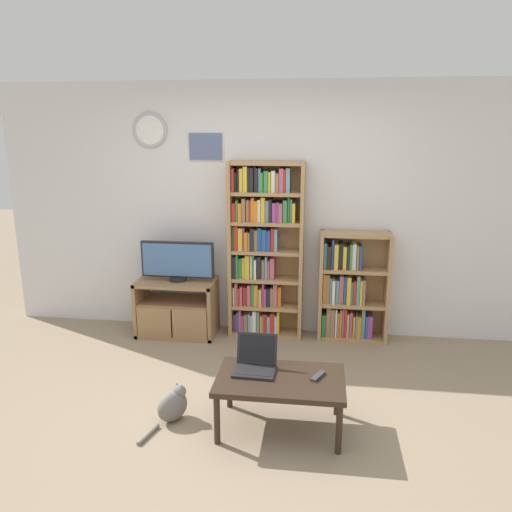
% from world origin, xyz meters
% --- Properties ---
extents(ground_plane, '(18.00, 18.00, 0.00)m').
position_xyz_m(ground_plane, '(0.00, 0.00, 0.00)').
color(ground_plane, gray).
extents(wall_back, '(5.61, 0.09, 2.60)m').
position_xyz_m(wall_back, '(-0.01, 1.83, 1.31)').
color(wall_back, silver).
rests_on(wall_back, ground_plane).
extents(tv_stand, '(0.82, 0.45, 0.59)m').
position_xyz_m(tv_stand, '(-0.90, 1.54, 0.30)').
color(tv_stand, '#9E754C').
rests_on(tv_stand, ground_plane).
extents(television, '(0.76, 0.18, 0.42)m').
position_xyz_m(television, '(-0.87, 1.55, 0.80)').
color(television, black).
rests_on(television, tv_stand).
extents(bookshelf_tall, '(0.76, 0.26, 1.82)m').
position_xyz_m(bookshelf_tall, '(-0.00, 1.67, 0.93)').
color(bookshelf_tall, tan).
rests_on(bookshelf_tall, ground_plane).
extents(bookshelf_short, '(0.70, 0.27, 1.13)m').
position_xyz_m(bookshelf_short, '(0.89, 1.67, 0.53)').
color(bookshelf_short, tan).
rests_on(bookshelf_short, ground_plane).
extents(coffee_table, '(0.92, 0.56, 0.41)m').
position_xyz_m(coffee_table, '(0.33, -0.05, 0.36)').
color(coffee_table, '#332319').
rests_on(coffee_table, ground_plane).
extents(laptop, '(0.31, 0.28, 0.25)m').
position_xyz_m(laptop, '(0.14, 0.06, 0.47)').
color(laptop, '#232326').
rests_on(laptop, coffee_table).
extents(remote_near_laptop, '(0.11, 0.16, 0.02)m').
position_xyz_m(remote_near_laptop, '(0.60, -0.01, 0.42)').
color(remote_near_laptop, '#38383A').
rests_on(remote_near_laptop, coffee_table).
extents(cat, '(0.30, 0.49, 0.28)m').
position_xyz_m(cat, '(-0.47, -0.04, 0.12)').
color(cat, slate).
rests_on(cat, ground_plane).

